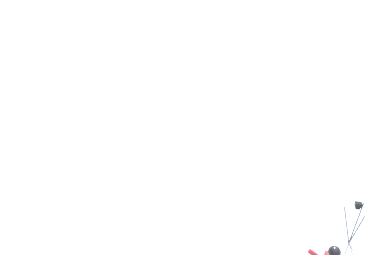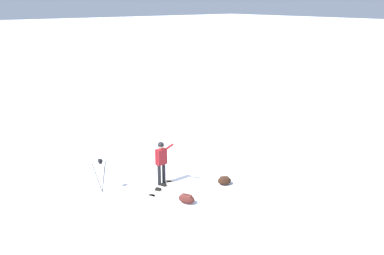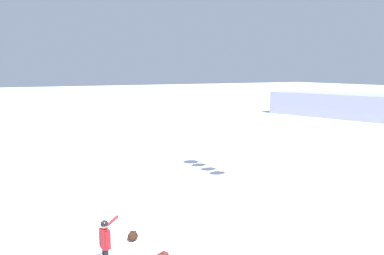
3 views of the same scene
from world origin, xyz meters
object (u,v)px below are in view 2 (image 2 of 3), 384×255
camera_tripod (101,169)px  gear_bag_small (224,180)px  gear_bag_large (187,199)px  snowboard (161,188)px  snowboarder (161,159)px

camera_tripod → gear_bag_small: (-4.02, 2.44, -0.77)m
gear_bag_large → gear_bag_small: (-2.13, -0.29, -0.01)m
snowboard → snowboarder: bearing=-131.3°
camera_tripod → snowboard: bearing=148.4°
gear_bag_large → gear_bag_small: bearing=-172.2°
snowboarder → gear_bag_small: bearing=140.4°
snowboarder → gear_bag_small: snowboarder is taller
snowboarder → gear_bag_large: bearing=82.7°
snowboard → gear_bag_small: size_ratio=2.50×
gear_bag_large → gear_bag_small: size_ratio=1.07×
gear_bag_large → camera_tripod: 3.41m
snowboard → gear_bag_large: (-0.01, 1.57, 0.15)m
snowboard → gear_bag_small: (-2.14, 1.28, 0.15)m
snowboarder → gear_bag_small: size_ratio=2.73×
snowboard → camera_tripod: (1.88, -1.16, 0.92)m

